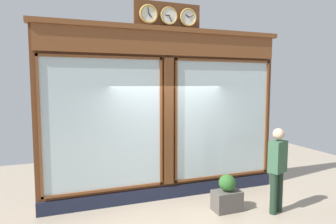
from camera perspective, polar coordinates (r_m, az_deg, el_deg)
The scene contains 4 objects.
shop_facade at distance 6.49m, azimuth -0.39°, elevation -0.31°, with size 5.51×0.42×4.26m.
pedestrian at distance 6.22m, azimuth 20.50°, elevation -9.91°, with size 0.41×0.33×1.69m.
planter_box at distance 6.27m, azimuth 11.38°, elevation -16.55°, with size 0.56×0.36×0.40m, color #4C4742.
planter_shrub at distance 6.14m, azimuth 11.44°, elevation -13.34°, with size 0.34×0.34×0.34m, color #285623.
Camera 1 is at (2.18, 5.95, 2.54)m, focal length 31.34 mm.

